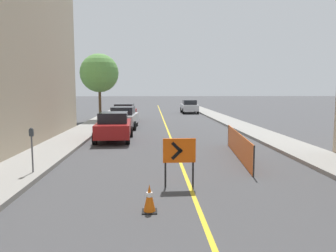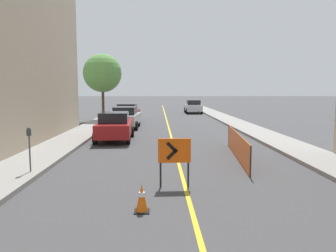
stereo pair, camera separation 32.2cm
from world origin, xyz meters
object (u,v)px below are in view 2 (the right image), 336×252
at_px(arrow_barricade_primary, 174,153).
at_px(parked_car_curb_mid, 126,117).
at_px(parking_meter_far_curb, 29,141).
at_px(parked_car_curb_far, 128,113).
at_px(parked_car_opposite_side, 193,107).
at_px(parked_car_curb_near, 115,126).
at_px(traffic_cone_fourth, 142,198).
at_px(street_tree_left_near, 102,73).

xyz_separation_m(arrow_barricade_primary, parked_car_curb_mid, (-2.85, 14.74, -0.21)).
xyz_separation_m(arrow_barricade_primary, parking_meter_far_curb, (-4.66, 1.38, 0.17)).
distance_m(parked_car_curb_far, parked_car_opposite_side, 12.46).
bearing_deg(parked_car_curb_near, traffic_cone_fourth, -81.96).
distance_m(arrow_barricade_primary, parking_meter_far_curb, 4.86).
bearing_deg(parked_car_curb_far, arrow_barricade_primary, -78.53).
xyz_separation_m(traffic_cone_fourth, parked_car_curb_mid, (-2.00, 16.64, 0.47)).
distance_m(traffic_cone_fourth, parked_car_curb_near, 11.07).
xyz_separation_m(parked_car_curb_near, street_tree_left_near, (-2.55, 11.54, 3.49)).
xyz_separation_m(arrow_barricade_primary, parked_car_curb_near, (-2.90, 8.96, -0.21)).
distance_m(parked_car_curb_far, street_tree_left_near, 4.22).
bearing_deg(parked_car_curb_near, parked_car_opposite_side, 69.94).
relative_size(arrow_barricade_primary, parked_car_curb_near, 0.33).
bearing_deg(parked_car_curb_near, arrow_barricade_primary, -74.73).
xyz_separation_m(parked_car_opposite_side, parking_meter_far_curb, (-8.42, -28.78, 0.38)).
bearing_deg(parked_car_curb_near, parking_meter_far_curb, -105.73).
xyz_separation_m(parked_car_curb_mid, parked_car_curb_far, (-0.33, 5.08, 0.00)).
distance_m(arrow_barricade_primary, parked_car_curb_near, 9.42).
bearing_deg(parking_meter_far_curb, parked_car_curb_far, 85.43).
bearing_deg(parked_car_curb_far, street_tree_left_near, 165.31).
bearing_deg(parked_car_curb_mid, traffic_cone_fourth, -79.93).
distance_m(traffic_cone_fourth, arrow_barricade_primary, 2.20).
height_order(traffic_cone_fourth, parking_meter_far_curb, parking_meter_far_curb).
relative_size(parked_car_curb_far, parking_meter_far_curb, 2.99).
height_order(parked_car_curb_mid, parked_car_curb_far, same).
bearing_deg(parked_car_opposite_side, traffic_cone_fourth, -98.37).
relative_size(traffic_cone_fourth, parked_car_curb_near, 0.15).
distance_m(parked_car_opposite_side, parking_meter_far_curb, 29.99).
xyz_separation_m(traffic_cone_fourth, parked_car_curb_far, (-2.34, 21.72, 0.47)).
relative_size(traffic_cone_fourth, parked_car_curb_mid, 0.15).
xyz_separation_m(parked_car_curb_mid, parked_car_opposite_side, (6.61, 15.43, 0.00)).
height_order(parked_car_curb_near, parked_car_opposite_side, same).
bearing_deg(arrow_barricade_primary, street_tree_left_near, 103.18).
height_order(arrow_barricade_primary, parked_car_curb_mid, parked_car_curb_mid).
xyz_separation_m(parked_car_curb_mid, parking_meter_far_curb, (-1.81, -13.36, 0.38)).
bearing_deg(arrow_barricade_primary, parked_car_curb_mid, 99.27).
relative_size(parked_car_curb_near, parked_car_curb_far, 1.00).
bearing_deg(parked_car_opposite_side, arrow_barricade_primary, -97.29).
relative_size(parked_car_curb_mid, parked_car_opposite_side, 1.02).
bearing_deg(parking_meter_far_curb, arrow_barricade_primary, -16.48).
xyz_separation_m(parked_car_opposite_side, street_tree_left_near, (-9.20, -9.66, 3.49)).
bearing_deg(parking_meter_far_curb, traffic_cone_fourth, -40.75).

